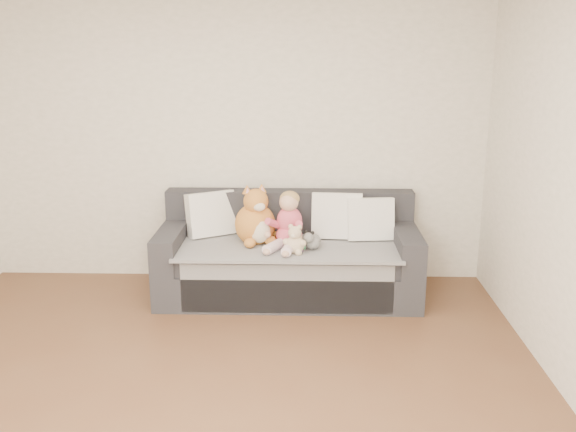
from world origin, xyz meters
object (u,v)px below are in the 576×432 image
Objects in this scene: plush_cat at (256,221)px; sippy_cup at (298,244)px; toddler at (288,223)px; teddy_bear at (295,242)px; sofa at (289,259)px.

sippy_cup is at bearing -55.51° from plush_cat.
toddler is at bearing -38.86° from plush_cat.
plush_cat is at bearing 146.37° from sippy_cup.
teddy_bear is 0.06m from sippy_cup.
teddy_bear is (0.06, -0.20, -0.10)m from toddler.
sofa is 17.22× the size of sippy_cup.
plush_cat reaches higher than toddler.
sofa is 0.38m from toddler.
sofa is 0.37m from sippy_cup.
plush_cat is at bearing 179.99° from toddler.
plush_cat is 2.15× the size of teddy_bear.
plush_cat reaches higher than teddy_bear.
plush_cat reaches higher than sofa.
sofa is 0.45m from plush_cat.
toddler is at bearing 119.84° from sippy_cup.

